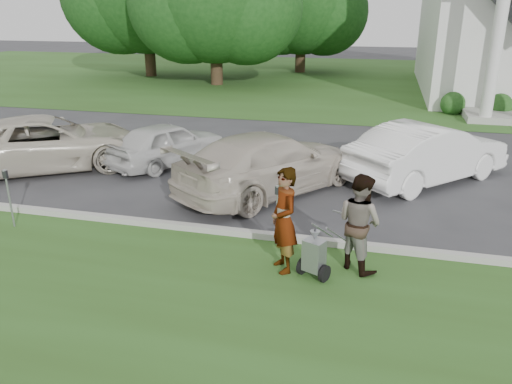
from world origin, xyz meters
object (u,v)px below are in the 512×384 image
at_px(car_a, 48,143).
at_px(car_d, 428,153).
at_px(striping_cart, 314,256).
at_px(person_left, 284,221).
at_px(parking_meter_far, 8,192).
at_px(car_c, 270,163).
at_px(person_right, 359,223).
at_px(tree_back, 302,6).
at_px(parking_meter_near, 277,208).
at_px(car_b, 167,143).

xyz_separation_m(car_a, car_d, (10.86, 1.56, 0.03)).
relative_size(striping_cart, person_left, 0.59).
xyz_separation_m(parking_meter_far, car_c, (4.95, 3.63, -0.05)).
xyz_separation_m(parking_meter_far, car_d, (8.97, 5.55, -0.02)).
bearing_deg(car_a, car_c, -126.85).
height_order(car_a, car_d, car_d).
bearing_deg(person_right, car_c, -16.63).
distance_m(tree_back, person_left, 31.25).
distance_m(striping_cart, person_left, 0.82).
bearing_deg(tree_back, parking_meter_far, -92.34).
bearing_deg(person_right, parking_meter_near, 19.29).
bearing_deg(striping_cart, parking_meter_near, 153.42).
relative_size(person_left, car_b, 0.50).
bearing_deg(parking_meter_far, striping_cart, -4.73).
bearing_deg(parking_meter_near, striping_cart, -50.83).
height_order(striping_cart, car_b, car_b).
xyz_separation_m(striping_cart, parking_meter_far, (-6.72, 0.56, 0.41)).
height_order(parking_meter_near, car_c, car_c).
xyz_separation_m(tree_back, car_b, (0.13, -24.96, -4.06)).
bearing_deg(car_d, person_right, 117.52).
bearing_deg(car_d, car_c, 68.45).
height_order(person_left, parking_meter_near, person_left).
height_order(tree_back, striping_cart, tree_back).
distance_m(tree_back, car_a, 26.70).
relative_size(tree_back, car_a, 1.69).
bearing_deg(striping_cart, person_right, 61.22).
height_order(person_left, car_c, person_left).
bearing_deg(car_a, parking_meter_far, 171.45).
distance_m(striping_cart, person_right, 1.02).
bearing_deg(car_b, person_left, 156.43).
xyz_separation_m(person_right, parking_meter_near, (-1.63, 0.59, -0.10)).
distance_m(striping_cart, car_a, 9.74).
bearing_deg(car_a, person_right, -147.15).
relative_size(striping_cart, person_right, 0.63).
xyz_separation_m(person_right, parking_meter_far, (-7.43, 0.02, -0.08)).
bearing_deg(parking_meter_near, parking_meter_far, -174.36).
height_order(tree_back, car_d, tree_back).
xyz_separation_m(striping_cart, car_a, (-8.60, 4.54, 0.36)).
relative_size(parking_meter_near, car_c, 0.24).
bearing_deg(parking_meter_far, tree_back, 87.66).
bearing_deg(person_left, car_a, -151.26).
xyz_separation_m(person_left, person_right, (1.30, 0.40, -0.07)).
xyz_separation_m(parking_meter_far, car_a, (-1.89, 3.99, -0.04)).
bearing_deg(parking_meter_far, parking_meter_near, 5.64).
xyz_separation_m(parking_meter_near, car_b, (-4.44, 4.68, -0.14)).
height_order(person_left, car_b, person_left).
bearing_deg(car_b, striping_cart, 159.04).
distance_m(parking_meter_far, car_a, 4.41).
relative_size(striping_cart, car_d, 0.23).
relative_size(parking_meter_near, car_b, 0.33).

